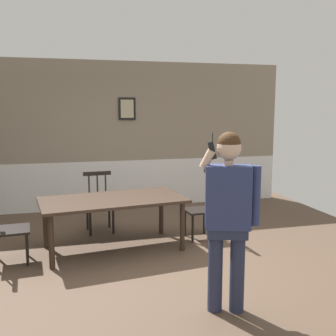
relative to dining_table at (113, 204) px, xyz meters
The scene contains 7 objects.
ground_plane 1.02m from the dining_table, 63.50° to the right, with size 7.48×7.48×0.00m, color brown.
room_back_partition 2.54m from the dining_table, 81.73° to the left, with size 6.80×0.17×2.84m.
dining_table is the anchor object (origin of this frame).
chair_near_window 0.91m from the dining_table, 96.93° to the left, with size 0.47×0.47×0.94m.
chair_by_doorway 1.37m from the dining_table, behind, with size 0.49×0.49×0.92m.
chair_at_table_head 1.37m from the dining_table, ahead, with size 0.42×0.42×1.03m.
person_figure 2.20m from the dining_table, 67.09° to the right, with size 0.56×0.35×1.74m.
Camera 1 is at (-0.98, -4.67, 1.95)m, focal length 42.78 mm.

